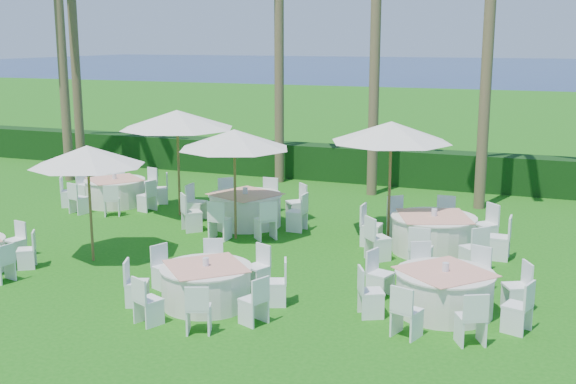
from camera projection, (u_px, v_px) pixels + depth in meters
name	position (u px, v px, depth m)	size (l,w,h in m)	color
ground	(192.00, 292.00, 14.17)	(120.00, 120.00, 0.00)	#165E10
hedge	(359.00, 164.00, 24.97)	(34.00, 1.00, 1.20)	black
ocean	(525.00, 71.00, 107.05)	(260.00, 260.00, 0.00)	#081751
banquet_table_b	(206.00, 284.00, 13.44)	(2.93, 2.93, 0.92)	silver
banquet_table_c	(444.00, 291.00, 13.03)	(3.11, 3.11, 0.95)	silver
banquet_table_d	(115.00, 191.00, 21.50)	(3.12, 3.12, 0.95)	silver
banquet_table_e	(245.00, 209.00, 19.15)	(3.41, 3.41, 1.02)	silver
banquet_table_f	(433.00, 233.00, 16.75)	(3.43, 3.43, 1.03)	silver
umbrella_a	(87.00, 156.00, 15.70)	(2.52, 2.52, 2.61)	brown
umbrella_b	(234.00, 139.00, 17.46)	(2.76, 2.76, 2.73)	brown
umbrella_c	(177.00, 119.00, 19.77)	(3.19, 3.19, 2.96)	brown
umbrella_d	(391.00, 132.00, 17.47)	(2.99, 2.99, 2.92)	brown
palm_a	(73.00, 31.00, 25.23)	(4.20, 4.39, 9.34)	brown
palm_b	(279.00, 52.00, 24.13)	(4.41, 4.03, 7.94)	brown
palm_d	(489.00, 23.00, 20.06)	(4.32, 4.32, 9.64)	brown
palm_f	(61.00, 38.00, 24.33)	(4.37, 4.25, 8.83)	brown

